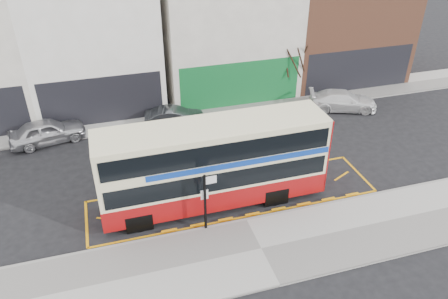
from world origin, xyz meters
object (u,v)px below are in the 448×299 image
object	(u,v)px
bus_stop_post	(206,197)
car_silver	(47,131)
car_grey	(175,117)
car_white	(343,101)
double_decker_bus	(214,163)
street_tree_right	(295,51)

from	to	relation	value
bus_stop_post	car_silver	world-z (taller)	bus_stop_post
car_grey	car_white	size ratio (longest dim) A/B	0.83
bus_stop_post	car_grey	xyz separation A→B (m)	(0.52, 9.95, -1.25)
double_decker_bus	bus_stop_post	size ratio (longest dim) A/B	3.71
double_decker_bus	car_grey	bearing A→B (deg)	92.51
double_decker_bus	car_white	size ratio (longest dim) A/B	2.33
bus_stop_post	car_grey	bearing A→B (deg)	85.86
double_decker_bus	bus_stop_post	bearing A→B (deg)	-115.03
double_decker_bus	car_grey	size ratio (longest dim) A/B	2.82
car_silver	car_grey	bearing A→B (deg)	-102.12
car_white	bus_stop_post	bearing A→B (deg)	147.04
car_grey	street_tree_right	size ratio (longest dim) A/B	0.74
bus_stop_post	street_tree_right	size ratio (longest dim) A/B	0.56
double_decker_bus	bus_stop_post	distance (m)	2.11
car_silver	street_tree_right	bearing A→B (deg)	-95.36
car_grey	bus_stop_post	bearing A→B (deg)	-173.53
car_grey	car_white	xyz separation A→B (m)	(11.31, -0.92, 0.04)
bus_stop_post	car_white	size ratio (longest dim) A/B	0.63
car_white	street_tree_right	world-z (taller)	street_tree_right
street_tree_right	car_grey	bearing A→B (deg)	-168.66
double_decker_bus	car_white	bearing A→B (deg)	33.06
bus_stop_post	car_silver	size ratio (longest dim) A/B	0.66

